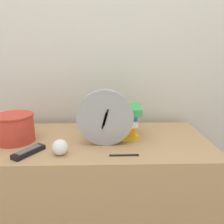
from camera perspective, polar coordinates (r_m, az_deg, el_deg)
wall_back at (r=1.40m, az=-6.11°, el=15.83°), size 6.00×0.04×2.40m
desk at (r=1.34m, az=-6.22°, el=-22.16°), size 1.26×0.54×0.75m
desk_clock at (r=1.03m, az=-1.83°, el=-1.57°), size 0.27×0.04×0.27m
book_stack at (r=1.15m, az=1.28°, el=-2.32°), size 0.24×0.19×0.17m
basket at (r=1.19m, az=-24.05°, el=-3.61°), size 0.19×0.19×0.14m
tv_remote at (r=1.05m, az=-20.93°, el=-9.64°), size 0.12×0.15×0.02m
crumpled_paper_ball at (r=0.99m, az=-13.41°, el=-8.94°), size 0.07×0.07×0.07m
pen at (r=0.97m, az=3.14°, el=-11.17°), size 0.13×0.01×0.01m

